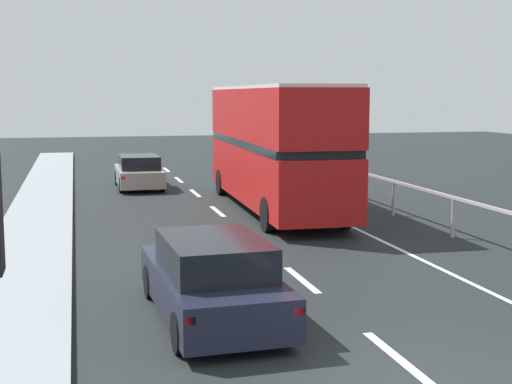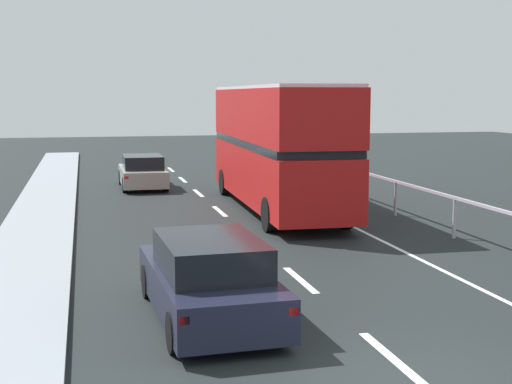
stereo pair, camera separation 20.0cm
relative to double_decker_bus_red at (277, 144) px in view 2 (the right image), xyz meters
The scene contains 5 objects.
lane_paint_markings 6.65m from the double_decker_bus_red, 89.22° to the right, with size 3.46×46.00×0.01m.
bridge_side_railing 6.92m from the double_decker_bus_red, 59.82° to the right, with size 0.10×42.00×1.15m.
double_decker_bus_red is the anchor object (origin of this frame).
hatchback_car_near 12.24m from the double_decker_bus_red, 110.60° to the right, with size 2.03×4.62×1.47m.
sedan_car_ahead 8.08m from the double_decker_bus_red, 120.00° to the left, with size 1.83×4.15×1.38m.
Camera 2 is at (-4.36, -8.56, 3.88)m, focal length 50.75 mm.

